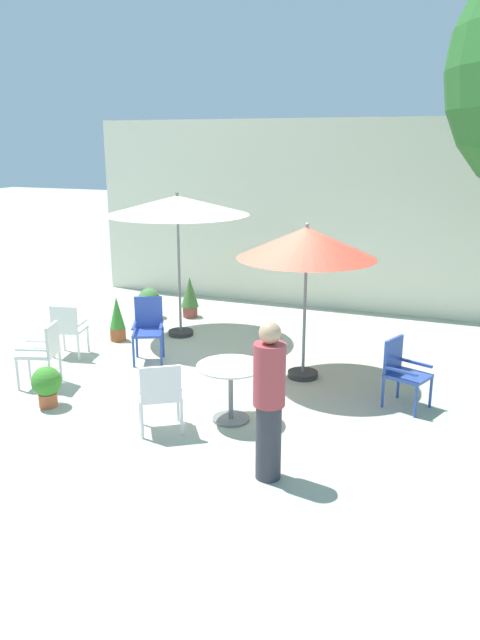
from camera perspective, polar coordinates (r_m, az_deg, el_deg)
ground_plane at (r=8.96m, az=-0.95°, el=-5.53°), size 60.00×60.00×0.00m
villa_facade at (r=12.78m, az=7.06°, el=9.56°), size 9.69×0.30×3.74m
patio_umbrella_0 at (r=8.61m, az=6.16°, el=6.96°), size 1.95×1.95×2.25m
patio_umbrella_1 at (r=10.59m, az=-5.79°, el=10.38°), size 2.44×2.44×2.50m
cafe_table_0 at (r=7.54m, az=-0.86°, el=-5.70°), size 0.83×0.83×0.72m
patio_chair_0 at (r=9.69m, az=-8.44°, el=-0.50°), size 0.61×0.63×0.99m
patio_chair_1 at (r=7.29m, az=-7.36°, el=-6.60°), size 0.65×0.63×0.87m
patio_chair_2 at (r=10.12m, az=-15.58°, el=-0.60°), size 0.53×0.51×0.86m
patio_chair_3 at (r=9.00m, az=-17.66°, el=-2.64°), size 0.60×0.55×0.91m
patio_chair_4 at (r=8.21m, az=14.71°, el=-4.37°), size 0.62×0.59×0.89m
potted_plant_0 at (r=8.37m, az=-17.36°, el=-5.66°), size 0.39×0.39×0.54m
potted_plant_1 at (r=12.13m, az=-8.36°, el=1.66°), size 0.43×0.43×0.58m
potted_plant_2 at (r=12.06m, az=-4.64°, el=2.22°), size 0.34×0.34×0.79m
potted_plant_3 at (r=10.80m, az=-11.24°, el=0.08°), size 0.27×0.27×0.77m
standing_person at (r=6.16m, az=2.69°, el=-7.36°), size 0.45×0.45×1.66m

